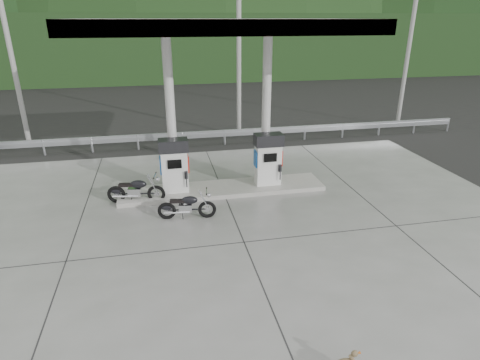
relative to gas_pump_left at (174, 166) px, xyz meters
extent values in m
plane|color=black|center=(1.60, -2.50, -1.07)|extent=(160.00, 160.00, 0.00)
cube|color=slate|center=(1.60, -2.50, -1.06)|extent=(18.00, 14.00, 0.02)
cube|color=gray|center=(1.60, 0.00, -0.98)|extent=(7.00, 1.40, 0.15)
cylinder|color=silver|center=(0.00, 0.40, 1.60)|extent=(0.30, 0.30, 5.00)
cylinder|color=silver|center=(3.20, 0.40, 1.60)|extent=(0.30, 0.30, 5.00)
cube|color=beige|center=(1.60, 0.00, 4.30)|extent=(8.50, 5.00, 0.40)
cube|color=black|center=(1.60, 9.00, -1.07)|extent=(60.00, 7.00, 0.01)
cylinder|color=gray|center=(-6.40, 7.00, 2.93)|extent=(0.22, 0.22, 8.00)
cylinder|color=gray|center=(3.60, 7.00, 2.93)|extent=(0.22, 0.22, 8.00)
cylinder|color=gray|center=(12.60, 7.00, 2.93)|extent=(0.22, 0.22, 8.00)
cube|color=black|center=(1.60, 27.50, 1.93)|extent=(80.00, 6.00, 6.00)
camera|label=1|loc=(-0.39, -12.60, 4.52)|focal=30.00mm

